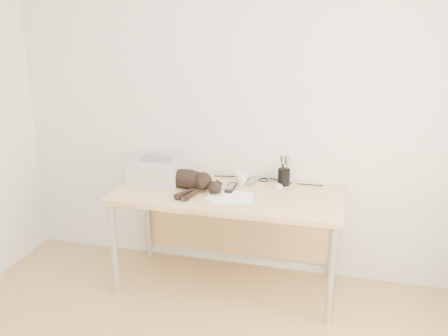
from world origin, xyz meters
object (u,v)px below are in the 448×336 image
(pen_cup, at_px, (284,177))
(printer, at_px, (157,170))
(mouse, at_px, (278,184))
(mug, at_px, (242,178))
(cat, at_px, (186,180))
(desk, at_px, (231,206))

(pen_cup, bearing_deg, printer, -171.08)
(pen_cup, distance_m, mouse, 0.08)
(mug, relative_size, pen_cup, 0.45)
(mug, height_order, mouse, mug)
(printer, relative_size, mouse, 3.33)
(cat, bearing_deg, mouse, 33.60)
(mug, bearing_deg, desk, -117.79)
(desk, xyz_separation_m, cat, (-0.31, -0.08, 0.20))
(printer, distance_m, mug, 0.63)
(printer, height_order, cat, printer)
(cat, distance_m, mug, 0.41)
(printer, bearing_deg, mouse, 5.66)
(printer, distance_m, pen_cup, 0.94)
(printer, height_order, mug, printer)
(mug, relative_size, mouse, 0.87)
(desk, bearing_deg, cat, -165.98)
(printer, relative_size, mug, 3.83)
(cat, xyz_separation_m, pen_cup, (0.66, 0.25, -0.00))
(printer, xyz_separation_m, cat, (0.26, -0.10, -0.02))
(desk, relative_size, cat, 2.57)
(mouse, bearing_deg, printer, 166.44)
(desk, bearing_deg, printer, 177.22)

